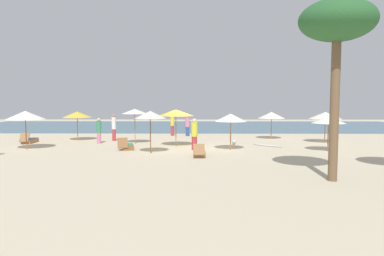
% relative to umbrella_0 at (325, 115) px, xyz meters
% --- Properties ---
extents(ground_plane, '(60.00, 60.00, 0.00)m').
position_rel_umbrella_0_xyz_m(ground_plane, '(-9.15, -2.65, -1.85)').
color(ground_plane, beige).
extents(ocean_water, '(48.00, 16.00, 0.06)m').
position_rel_umbrella_0_xyz_m(ocean_water, '(-9.15, 14.35, -1.82)').
color(ocean_water, '#476B7F').
rests_on(ocean_water, ground_plane).
extents(umbrella_0, '(2.14, 2.14, 2.08)m').
position_rel_umbrella_0_xyz_m(umbrella_0, '(0.00, 0.00, 0.00)').
color(umbrella_0, brown).
rests_on(umbrella_0, ground_plane).
extents(umbrella_1, '(2.22, 2.22, 2.25)m').
position_rel_umbrella_0_xyz_m(umbrella_1, '(-18.63, -3.28, 0.15)').
color(umbrella_1, brown).
rests_on(umbrella_1, ground_plane).
extents(umbrella_2, '(1.97, 1.97, 2.00)m').
position_rel_umbrella_0_xyz_m(umbrella_2, '(-3.13, 2.28, -0.09)').
color(umbrella_2, olive).
rests_on(umbrella_2, ground_plane).
extents(umbrella_3, '(1.86, 1.86, 1.96)m').
position_rel_umbrella_0_xyz_m(umbrella_3, '(-1.23, -3.95, -0.08)').
color(umbrella_3, brown).
rests_on(umbrella_3, ground_plane).
extents(umbrella_4, '(1.73, 1.73, 2.30)m').
position_rel_umbrella_0_xyz_m(umbrella_4, '(-12.68, -0.61, 0.29)').
color(umbrella_4, olive).
rests_on(umbrella_4, ground_plane).
extents(umbrella_5, '(1.84, 1.84, 2.10)m').
position_rel_umbrella_0_xyz_m(umbrella_5, '(-6.66, -3.44, 0.03)').
color(umbrella_5, olive).
rests_on(umbrella_5, ground_plane).
extents(umbrella_6, '(2.16, 2.16, 2.30)m').
position_rel_umbrella_0_xyz_m(umbrella_6, '(-9.91, -1.90, 0.25)').
color(umbrella_6, olive).
rests_on(umbrella_6, ground_plane).
extents(umbrella_7, '(1.72, 1.72, 2.30)m').
position_rel_umbrella_0_xyz_m(umbrella_7, '(-11.12, -4.80, 0.25)').
color(umbrella_7, brown).
rests_on(umbrella_7, ground_plane).
extents(umbrella_8, '(2.03, 2.03, 2.06)m').
position_rel_umbrella_0_xyz_m(umbrella_8, '(-17.08, 1.19, -0.00)').
color(umbrella_8, olive).
rests_on(umbrella_8, ground_plane).
extents(lounger_0, '(0.64, 1.70, 0.70)m').
position_rel_umbrella_0_xyz_m(lounger_0, '(-8.49, -5.74, -1.67)').
color(lounger_0, olive).
rests_on(lounger_0, ground_plane).
extents(lounger_1, '(0.97, 1.74, 0.73)m').
position_rel_umbrella_0_xyz_m(lounger_1, '(-12.69, -3.21, -1.67)').
color(lounger_1, brown).
rests_on(lounger_1, ground_plane).
extents(lounger_2, '(0.68, 1.69, 0.72)m').
position_rel_umbrella_0_xyz_m(lounger_2, '(-19.82, -0.34, -1.67)').
color(lounger_2, olive).
rests_on(lounger_2, ground_plane).
extents(person_1, '(0.38, 0.38, 1.81)m').
position_rel_umbrella_0_xyz_m(person_1, '(-8.75, -3.54, -0.93)').
color(person_1, '#BF3338').
rests_on(person_1, ground_plane).
extents(person_2, '(0.40, 0.40, 1.88)m').
position_rel_umbrella_0_xyz_m(person_2, '(-10.57, 4.56, -0.88)').
color(person_2, '#BF3338').
rests_on(person_2, ground_plane).
extents(person_3, '(0.43, 0.43, 1.65)m').
position_rel_umbrella_0_xyz_m(person_3, '(-9.35, 4.36, -1.02)').
color(person_3, '#2D4C8C').
rests_on(person_3, ground_plane).
extents(person_4, '(0.44, 0.44, 1.70)m').
position_rel_umbrella_0_xyz_m(person_4, '(-15.09, -0.53, -0.98)').
color(person_4, '#D17299').
rests_on(person_4, ground_plane).
extents(person_5, '(0.39, 0.39, 1.89)m').
position_rel_umbrella_0_xyz_m(person_5, '(-14.45, 1.01, -0.87)').
color(person_5, '#BF3338').
rests_on(person_5, ground_plane).
extents(palm_2, '(2.66, 2.66, 6.40)m').
position_rel_umbrella_0_xyz_m(palm_2, '(-3.73, -11.33, 3.67)').
color(palm_2, brown).
rests_on(palm_2, ground_plane).
extents(dog, '(0.30, 0.66, 0.31)m').
position_rel_umbrella_0_xyz_m(dog, '(-6.20, -1.03, -1.68)').
color(dog, silver).
rests_on(dog, ground_plane).
extents(surfboard, '(1.82, 1.77, 0.07)m').
position_rel_umbrella_0_xyz_m(surfboard, '(-4.17, -1.62, -1.81)').
color(surfboard, silver).
rests_on(surfboard, ground_plane).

